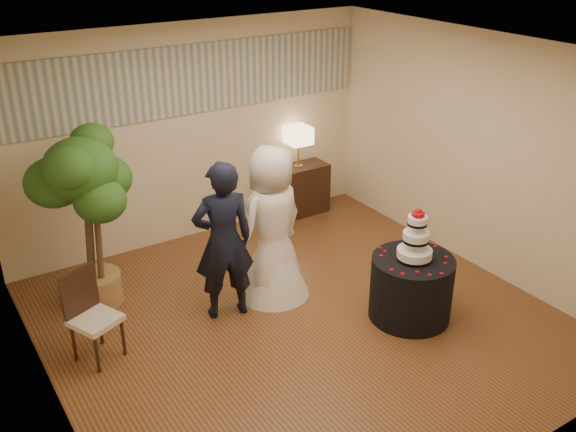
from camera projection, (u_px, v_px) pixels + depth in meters
floor at (300, 320)px, 6.84m from camera, size 5.00×5.00×0.00m
ceiling at (303, 55)px, 5.66m from camera, size 5.00×5.00×0.00m
wall_back at (192, 134)px, 8.15m from camera, size 5.00×0.06×2.80m
wall_front at (507, 325)px, 4.35m from camera, size 5.00×0.06×2.80m
wall_left at (37, 270)px, 5.02m from camera, size 0.06×5.00×2.80m
wall_right at (479, 154)px, 7.48m from camera, size 0.06×5.00×2.80m
mural_border at (189, 80)px, 7.84m from camera, size 4.90×0.02×0.85m
groom at (223, 241)px, 6.61m from camera, size 0.71×0.55×1.75m
bride at (272, 223)px, 6.98m from camera, size 1.03×1.01×1.76m
cake_table at (411, 288)px, 6.78m from camera, size 1.10×1.10×0.70m
wedding_cake at (416, 234)px, 6.51m from camera, size 0.37×0.37×0.57m
console at (298, 190)px, 9.17m from camera, size 0.87×0.39×0.72m
table_lamp at (298, 147)px, 8.89m from camera, size 0.31×0.31×0.58m
ficus_tree at (87, 220)px, 6.76m from camera, size 1.01×1.01×2.02m
side_chair at (95, 318)px, 6.08m from camera, size 0.57×0.58×0.92m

